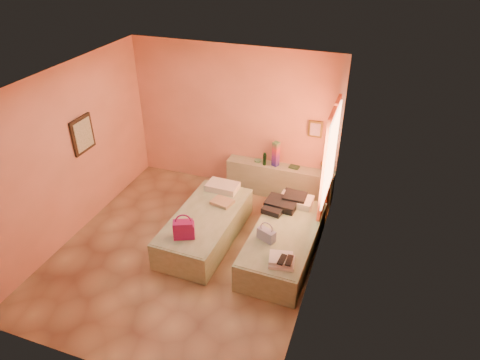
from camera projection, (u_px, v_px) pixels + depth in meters
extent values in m
plane|color=tan|center=(187.00, 251.00, 6.97)|extent=(4.50, 4.50, 0.00)
cube|color=#EC9A7E|center=(234.00, 119.00, 8.05)|extent=(4.00, 0.02, 2.80)
cube|color=#EC9A7E|center=(68.00, 156.00, 6.81)|extent=(0.02, 4.50, 2.80)
cube|color=#EC9A7E|center=(317.00, 203.00, 5.67)|extent=(0.02, 4.50, 2.80)
cube|color=white|center=(173.00, 85.00, 5.51)|extent=(4.00, 4.50, 0.02)
cube|color=#FFDB9E|center=(331.00, 155.00, 6.63)|extent=(0.02, 1.10, 1.40)
cube|color=#F05F39|center=(325.00, 178.00, 6.70)|extent=(0.05, 0.55, 2.20)
cube|color=#F05F39|center=(331.00, 161.00, 7.19)|extent=(0.05, 0.45, 2.20)
cube|color=black|center=(83.00, 135.00, 7.01)|extent=(0.04, 0.50, 0.60)
cube|color=#A99138|center=(315.00, 129.00, 7.56)|extent=(0.25, 0.04, 0.30)
cube|color=#9AA788|center=(279.00, 181.00, 8.21)|extent=(2.05, 0.30, 0.65)
cube|color=#A6BC97|center=(205.00, 227.00, 7.11)|extent=(0.96, 2.03, 0.50)
cube|color=#A6BC97|center=(283.00, 244.00, 6.73)|extent=(0.96, 2.03, 0.50)
cylinder|color=#133418|center=(265.00, 159.00, 8.03)|extent=(0.07, 0.07, 0.24)
cube|color=#A01361|center=(276.00, 154.00, 7.94)|extent=(0.14, 0.14, 0.49)
cylinder|color=#549A6C|center=(258.00, 161.00, 8.19)|extent=(0.17, 0.17, 0.03)
cube|color=#25452B|center=(294.00, 167.00, 7.98)|extent=(0.20, 0.16, 0.03)
cube|color=white|center=(326.00, 166.00, 7.79)|extent=(0.25, 0.25, 0.26)
cube|color=#A01361|center=(184.00, 229.00, 6.41)|extent=(0.36, 0.29, 0.30)
cube|color=tan|center=(222.00, 202.00, 7.24)|extent=(0.39, 0.34, 0.06)
cube|color=black|center=(284.00, 203.00, 7.11)|extent=(0.57, 0.57, 0.17)
cube|color=#3A488C|center=(266.00, 235.00, 6.39)|extent=(0.31, 0.22, 0.18)
cube|color=silver|center=(282.00, 261.00, 5.96)|extent=(0.39, 0.35, 0.10)
cube|color=black|center=(285.00, 260.00, 5.88)|extent=(0.18, 0.23, 0.02)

